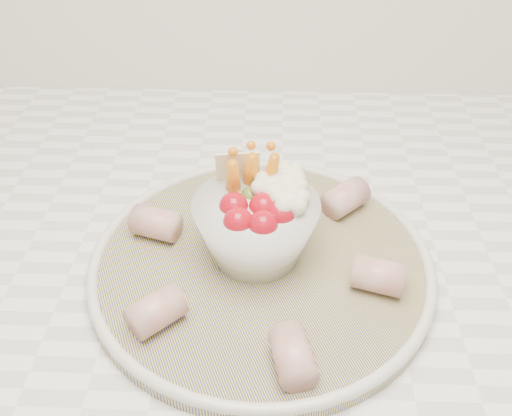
{
  "coord_description": "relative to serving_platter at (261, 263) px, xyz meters",
  "views": [
    {
      "loc": [
        -0.13,
        0.91,
        1.35
      ],
      "look_at": [
        -0.14,
        1.35,
        1.0
      ],
      "focal_mm": 40.0,
      "sensor_mm": 36.0,
      "label": 1
    }
  ],
  "objects": [
    {
      "name": "veggie_bowl",
      "position": [
        -0.0,
        0.01,
        0.05
      ],
      "size": [
        0.13,
        0.13,
        0.11
      ],
      "color": "silver",
      "rests_on": "serving_platter"
    },
    {
      "name": "serving_platter",
      "position": [
        0.0,
        0.0,
        0.0
      ],
      "size": [
        0.47,
        0.47,
        0.02
      ],
      "color": "navy",
      "rests_on": "kitchen_counter"
    },
    {
      "name": "cured_meat_rolls",
      "position": [
        0.0,
        0.0,
        0.02
      ],
      "size": [
        0.29,
        0.32,
        0.03
      ],
      "color": "#AA504D",
      "rests_on": "serving_platter"
    }
  ]
}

